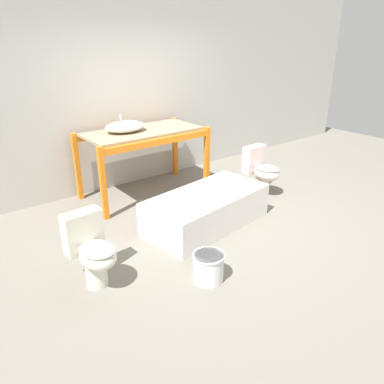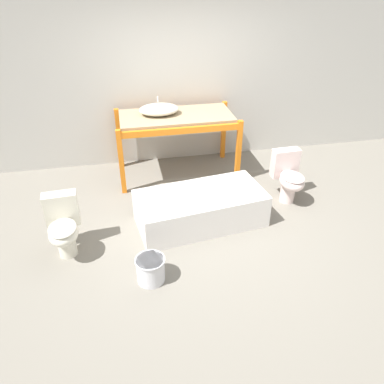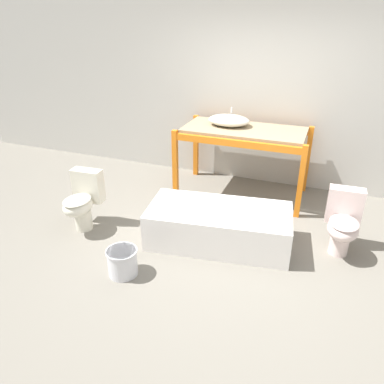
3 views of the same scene
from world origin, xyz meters
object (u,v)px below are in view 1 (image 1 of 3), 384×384
Objects in this scene: sink_basin at (125,127)px; toilet_far at (92,250)px; toilet_near at (261,170)px; bathtub_main at (207,207)px; bucket_white at (208,267)px.

sink_basin is 2.29m from toilet_far.
toilet_near is 3.04m from toilet_far.
bathtub_main is 5.32× the size of bucket_white.
bucket_white is (-0.75, -0.92, -0.10)m from bathtub_main.
bathtub_main is 2.38× the size of toilet_far.
bucket_white is at bearing -38.77° from toilet_far.
toilet_far is (-2.99, -0.57, 0.00)m from toilet_near.
sink_basin is at bearing 94.68° from bathtub_main.
sink_basin reaches higher than toilet_far.
toilet_near and toilet_far have the same top height.
bucket_white is (-0.42, -2.36, -0.92)m from sink_basin.
sink_basin is 0.82× the size of toilet_near.
bathtub_main is 1.37m from toilet_near.
sink_basin is 2.57m from bucket_white.
toilet_near is at bearing -34.74° from sink_basin.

